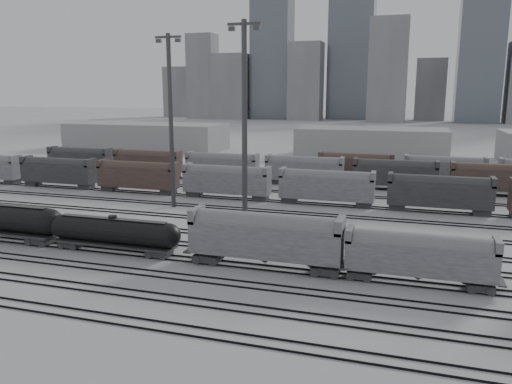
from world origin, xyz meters
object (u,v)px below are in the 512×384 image
(light_mast_c, at_px, (245,123))
(hopper_car_b, at_px, (420,254))
(tank_car_b, at_px, (113,232))
(hopper_car_a, at_px, (265,235))

(light_mast_c, bearing_deg, hopper_car_b, -30.64)
(tank_car_b, distance_m, hopper_car_b, 32.82)
(light_mast_c, bearing_deg, tank_car_b, -131.82)
(hopper_car_b, bearing_deg, light_mast_c, 149.36)
(hopper_car_b, relative_size, light_mast_c, 0.52)
(tank_car_b, bearing_deg, light_mast_c, 48.18)
(hopper_car_a, relative_size, hopper_car_b, 1.17)
(hopper_car_a, bearing_deg, tank_car_b, 180.00)
(tank_car_b, xyz_separation_m, light_mast_c, (11.37, 12.70, 11.66))
(tank_car_b, height_order, light_mast_c, light_mast_c)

